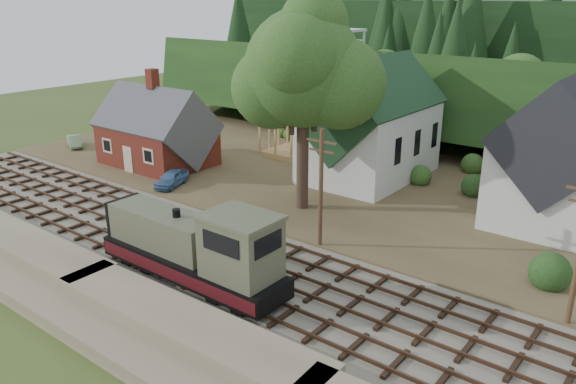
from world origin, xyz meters
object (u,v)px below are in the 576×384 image
Objects in this scene: car_green at (75,141)px; patio_set at (115,140)px; locomotive at (196,250)px; car_blue at (172,178)px.

car_green is 8.72m from patio_set.
locomotive is 17.41m from car_blue.
car_green is at bearing 174.47° from patio_set.
locomotive reaches higher than car_blue.
car_blue is (-14.03, 10.24, -1.20)m from locomotive.
car_green is (-18.22, 2.32, -0.07)m from car_blue.
car_blue is at bearing 143.88° from locomotive.
locomotive is 3.38× the size of car_green.
patio_set is at bearing 153.67° from locomotive.
patio_set is (-9.69, 1.50, 1.53)m from car_blue.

